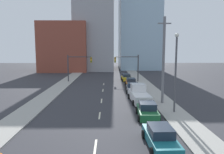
{
  "coord_description": "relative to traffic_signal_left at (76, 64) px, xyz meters",
  "views": [
    {
      "loc": [
        0.93,
        -5.71,
        6.81
      ],
      "look_at": [
        1.5,
        29.84,
        2.2
      ],
      "focal_mm": 35.0,
      "sensor_mm": 36.0,
      "label": 1
    }
  ],
  "objects": [
    {
      "name": "street_lamp",
      "position": [
        13.77,
        -22.32,
        1.19
      ],
      "size": [
        0.44,
        0.44,
        8.42
      ],
      "color": "#4C4C51",
      "rests_on": "ground"
    },
    {
      "name": "sidewalk_left",
      "position": [
        -2.02,
        6.73,
        -3.62
      ],
      "size": [
        2.87,
        91.72,
        0.12
      ],
      "color": "#9E9B93",
      "rests_on": "ground"
    },
    {
      "name": "sedan_yellow",
      "position": [
        10.57,
        1.53,
        -3.02
      ],
      "size": [
        2.2,
        4.68,
        1.44
      ],
      "rotation": [
        0.0,
        0.0,
        0.05
      ],
      "color": "gold",
      "rests_on": "ground"
    },
    {
      "name": "traffic_signal_left",
      "position": [
        0.0,
        0.0,
        0.0
      ],
      "size": [
        5.05,
        0.35,
        5.57
      ],
      "color": "#38383D",
      "rests_on": "ground"
    },
    {
      "name": "sedan_gray",
      "position": [
        10.59,
        -10.93,
        -3.02
      ],
      "size": [
        2.33,
        4.74,
        1.45
      ],
      "rotation": [
        0.0,
        0.0,
        -0.05
      ],
      "color": "slate",
      "rests_on": "ground"
    },
    {
      "name": "traffic_signal_right",
      "position": [
        11.33,
        0.0,
        0.0
      ],
      "size": [
        5.05,
        0.35,
        5.57
      ],
      "color": "#38383D",
      "rests_on": "ground"
    },
    {
      "name": "lane_stripe_at_30m",
      "position": [
        5.84,
        -9.42,
        -3.68
      ],
      "size": [
        0.16,
        2.4,
        0.01
      ],
      "primitive_type": "cube",
      "color": "beige",
      "rests_on": "ground"
    },
    {
      "name": "lane_stripe_at_22m",
      "position": [
        5.84,
        -16.72,
        -3.68
      ],
      "size": [
        0.16,
        2.4,
        0.01
      ],
      "primitive_type": "cube",
      "color": "beige",
      "rests_on": "ground"
    },
    {
      "name": "sedan_orange",
      "position": [
        10.89,
        -5.27,
        -3.02
      ],
      "size": [
        2.09,
        4.73,
        1.44
      ],
      "rotation": [
        0.0,
        0.0,
        -0.01
      ],
      "color": "orange",
      "rests_on": "ground"
    },
    {
      "name": "lane_stripe_at_36m",
      "position": [
        5.84,
        -3.09,
        -3.68
      ],
      "size": [
        0.16,
        2.4,
        0.01
      ],
      "primitive_type": "cube",
      "color": "beige",
      "rests_on": "ground"
    },
    {
      "name": "building_glass_right",
      "position": [
        17.07,
        32.55,
        10.93
      ],
      "size": [
        13.0,
        20.0,
        29.23
      ],
      "color": "#99B7CC",
      "rests_on": "ground"
    },
    {
      "name": "sedan_teal",
      "position": [
        10.37,
        -30.38,
        -3.01
      ],
      "size": [
        2.11,
        4.75,
        1.49
      ],
      "rotation": [
        0.0,
        0.0,
        0.03
      ],
      "color": "#196B75",
      "rests_on": "ground"
    },
    {
      "name": "pickup_truck_white",
      "position": [
        10.71,
        -17.16,
        -2.79
      ],
      "size": [
        2.54,
        6.1,
        2.22
      ],
      "rotation": [
        0.0,
        0.0,
        0.05
      ],
      "color": "silver",
      "rests_on": "ground"
    },
    {
      "name": "building_office_center",
      "position": [
        2.3,
        28.55,
        10.08
      ],
      "size": [
        12.0,
        20.0,
        27.52
      ],
      "color": "#99999E",
      "rests_on": "ground"
    },
    {
      "name": "utility_pole_right_mid",
      "position": [
        13.47,
        -18.33,
        1.75
      ],
      "size": [
        1.6,
        0.32,
        10.62
      ],
      "color": "slate",
      "rests_on": "ground"
    },
    {
      "name": "sedan_green",
      "position": [
        10.63,
        -23.86,
        -2.99
      ],
      "size": [
        2.23,
        4.33,
        1.54
      ],
      "rotation": [
        0.0,
        0.0,
        -0.05
      ],
      "color": "#1E6033",
      "rests_on": "ground"
    },
    {
      "name": "sidewalk_right",
      "position": [
        13.7,
        6.73,
        -3.62
      ],
      "size": [
        2.87,
        91.72,
        0.12
      ],
      "color": "#9E9B93",
      "rests_on": "ground"
    },
    {
      "name": "lane_stripe_at_16m",
      "position": [
        5.84,
        -23.12,
        -3.68
      ],
      "size": [
        0.16,
        2.4,
        0.01
      ],
      "primitive_type": "cube",
      "color": "beige",
      "rests_on": "ground"
    },
    {
      "name": "building_brick_left",
      "position": [
        -6.57,
        24.55,
        3.59
      ],
      "size": [
        14.0,
        16.0,
        14.55
      ],
      "color": "brown",
      "rests_on": "ground"
    },
    {
      "name": "lane_stripe_at_9m",
      "position": [
        5.84,
        -30.3,
        -3.68
      ],
      "size": [
        0.16,
        2.4,
        0.01
      ],
      "primitive_type": "cube",
      "color": "beige",
      "rests_on": "ground"
    }
  ]
}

